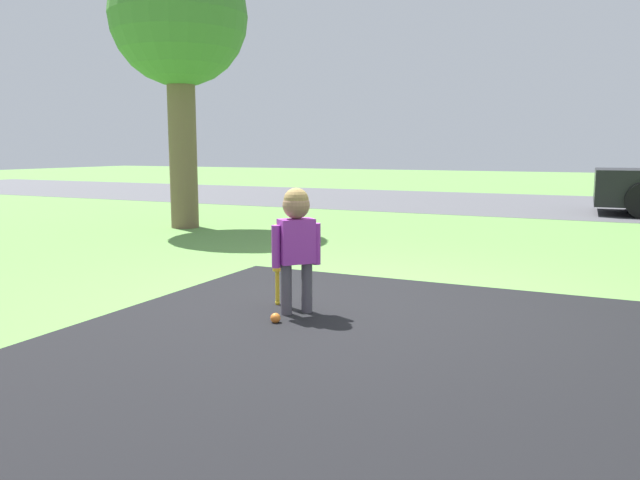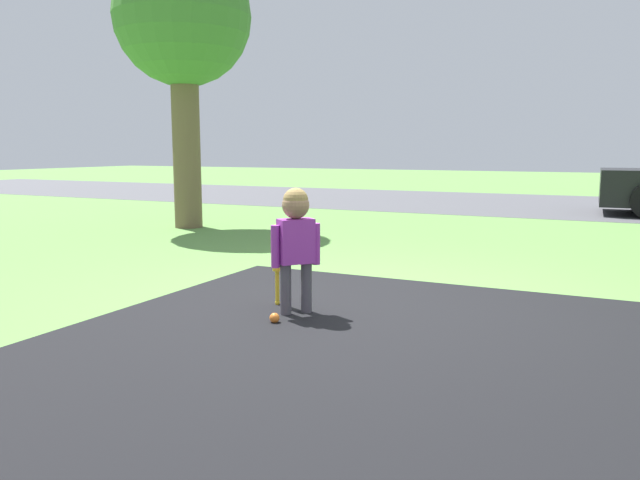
# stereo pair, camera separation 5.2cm
# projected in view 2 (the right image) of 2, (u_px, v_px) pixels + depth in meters

# --- Properties ---
(ground_plane) EXTENTS (60.00, 60.00, 0.00)m
(ground_plane) POSITION_uv_depth(u_px,v_px,m) (372.00, 305.00, 4.83)
(ground_plane) COLOR #5B8C42
(driveway_strip) EXTENTS (3.98, 7.00, 0.01)m
(driveway_strip) POSITION_uv_depth(u_px,v_px,m) (222.00, 455.00, 2.46)
(driveway_strip) COLOR black
(driveway_strip) RESTS_ON ground
(street_strip) EXTENTS (40.00, 6.00, 0.01)m
(street_strip) POSITION_uv_depth(u_px,v_px,m) (535.00, 204.00, 13.57)
(street_strip) COLOR #4C4C51
(street_strip) RESTS_ON ground
(child) EXTENTS (0.27, 0.30, 0.92)m
(child) POSITION_uv_depth(u_px,v_px,m) (296.00, 233.00, 4.49)
(child) COLOR #4C4751
(child) RESTS_ON ground
(baseball_bat) EXTENTS (0.07, 0.07, 0.63)m
(baseball_bat) POSITION_uv_depth(u_px,v_px,m) (277.00, 253.00, 4.77)
(baseball_bat) COLOR yellow
(baseball_bat) RESTS_ON ground
(sports_ball) EXTENTS (0.07, 0.07, 0.07)m
(sports_ball) POSITION_uv_depth(u_px,v_px,m) (275.00, 318.00, 4.33)
(sports_ball) COLOR orange
(sports_ball) RESTS_ON ground
(tree_far_lawn) EXTENTS (2.02, 2.02, 4.14)m
(tree_far_lawn) POSITION_uv_depth(u_px,v_px,m) (183.00, 23.00, 9.18)
(tree_far_lawn) COLOR brown
(tree_far_lawn) RESTS_ON ground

